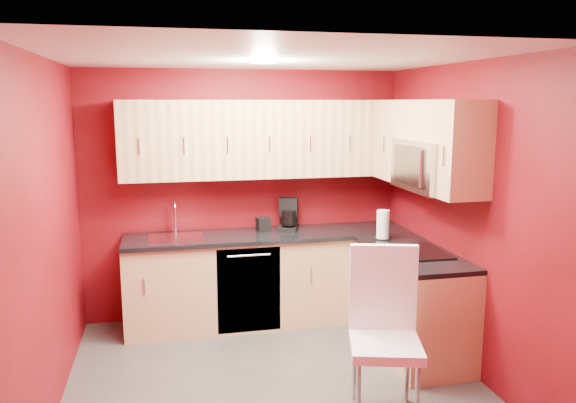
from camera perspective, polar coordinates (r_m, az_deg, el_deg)
name	(u,v)px	position (r m, az deg, el deg)	size (l,w,h in m)	color
floor	(273,378)	(4.71, -1.54, -17.52)	(3.20, 3.20, 0.00)	#494745
ceiling	(271,57)	(4.19, -1.70, 14.45)	(3.20, 3.20, 0.00)	white
wall_back	(244,195)	(5.73, -4.48, 0.69)	(3.20, 3.20, 0.00)	maroon
wall_front	(329,289)	(2.87, 4.18, -8.88)	(3.20, 3.20, 0.00)	maroon
wall_left	(48,237)	(4.28, -23.19, -3.32)	(3.00, 3.00, 0.00)	maroon
wall_right	(463,217)	(4.83, 17.35, -1.49)	(3.00, 3.00, 0.00)	maroon
base_cabinets_back	(269,279)	(5.66, -1.91, -7.88)	(2.80, 0.60, 0.87)	tan
base_cabinets_right	(412,303)	(5.13, 12.50, -10.07)	(0.60, 1.30, 0.87)	tan
countertop_back	(269,235)	(5.53, -1.91, -3.44)	(2.80, 0.63, 0.04)	black
countertop_right	(413,254)	(4.97, 12.62, -5.21)	(0.63, 1.27, 0.04)	black
upper_cabinets_back	(266,139)	(5.52, -2.24, 6.37)	(2.80, 0.35, 0.75)	#D6B179
upper_cabinets_right	(422,136)	(5.06, 13.50, 6.48)	(0.35, 1.55, 0.75)	#D6B179
microwave	(431,165)	(4.85, 14.31, 3.60)	(0.42, 0.76, 0.42)	silver
cooktop	(415,252)	(4.94, 12.75, -5.04)	(0.50, 0.55, 0.01)	black
sink	(176,234)	(5.44, -11.31, -3.26)	(0.52, 0.42, 0.35)	silver
dishwasher_front	(249,290)	(5.35, -3.99, -8.98)	(0.60, 0.02, 0.82)	black
downlight	(264,62)	(4.48, -2.45, 13.96)	(0.20, 0.20, 0.01)	white
coffee_maker	(288,214)	(5.65, -0.03, -1.29)	(0.19, 0.25, 0.31)	black
napkin_holder	(263,224)	(5.62, -2.54, -2.31)	(0.12, 0.12, 0.13)	black
paper_towel	(383,225)	(5.34, 9.62, -2.34)	(0.16, 0.16, 0.27)	white
dining_chair	(385,336)	(4.02, 9.87, -13.34)	(0.48, 0.50, 1.18)	white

